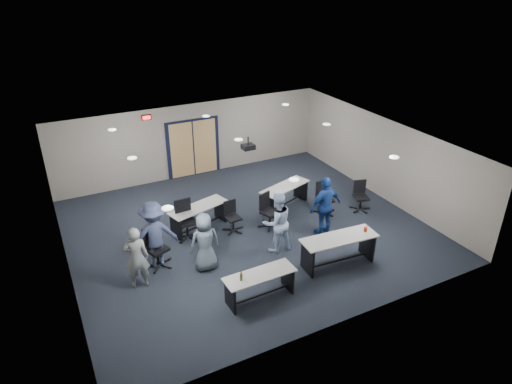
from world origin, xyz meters
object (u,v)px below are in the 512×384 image
person_navy (325,206)px  table_front_left (259,282)px  chair_back_a (187,220)px  chair_loose_right (361,196)px  person_plaid (205,242)px  person_gray (136,258)px  table_front_right (339,246)px  table_back_right (285,193)px  chair_back_d (325,199)px  chair_loose_left (157,248)px  person_lightblue (277,222)px  chair_back_b (233,217)px  chair_back_c (270,211)px  table_back_left (199,214)px  person_back (154,235)px

person_navy → table_front_left: bearing=24.4°
table_front_left → chair_back_a: size_ratio=1.52×
chair_loose_right → person_plaid: person_plaid is taller
person_gray → person_plaid: person_gray is taller
table_front_left → table_front_right: size_ratio=0.83×
table_back_right → chair_back_d: (0.90, -0.96, 0.02)m
table_front_left → person_gray: person_gray is taller
table_back_right → chair_loose_left: (-4.59, -1.33, 0.05)m
chair_loose_right → person_lightblue: bearing=-151.2°
table_back_right → chair_back_b: 2.21m
chair_back_c → table_front_right: bearing=-96.9°
person_gray → chair_loose_left: bearing=-126.8°
chair_back_a → chair_loose_right: 5.58m
person_gray → person_lightblue: bearing=-171.8°
table_back_left → table_back_right: (2.97, 0.04, -0.00)m
table_back_left → chair_back_b: chair_back_b is taller
table_front_right → chair_back_c: size_ratio=1.97×
chair_back_c → person_navy: size_ratio=0.58×
chair_back_b → chair_back_d: 3.03m
chair_back_c → person_navy: person_navy is taller
table_front_right → chair_back_a: bearing=140.0°
chair_back_b → person_back: size_ratio=0.51×
table_front_right → person_back: (-4.23, 2.15, 0.35)m
chair_loose_left → person_back: 0.37m
table_back_left → person_lightblue: (1.50, -2.03, 0.37)m
chair_loose_left → table_back_left: bearing=17.7°
chair_back_b → person_back: bearing=-169.8°
person_plaid → person_navy: 3.70m
person_plaid → person_back: 1.31m
person_gray → chair_back_b: bearing=-147.0°
chair_back_d → chair_back_a: bearing=176.8°
chair_back_a → chair_back_c: bearing=-14.9°
person_plaid → table_back_left: bearing=-102.9°
table_front_left → chair_loose_left: size_ratio=1.56×
table_back_right → chair_loose_right: 2.43m
chair_back_c → chair_back_d: (1.93, -0.07, -0.00)m
chair_back_d → chair_loose_right: (1.15, -0.35, -0.03)m
table_back_left → person_navy: (3.14, -1.92, 0.40)m
chair_back_c → chair_back_d: bearing=-23.8°
table_back_right → table_back_left: bearing=162.5°
table_back_right → chair_back_b: size_ratio=2.05×
table_front_right → table_back_right: size_ratio=1.09×
person_back → table_back_right: bearing=-160.5°
person_lightblue → chair_back_d: bearing=-153.2°
person_navy → chair_loose_right: bearing=-166.3°
chair_back_a → person_plaid: size_ratio=0.72×
person_navy → person_back: (-4.78, 0.71, 0.01)m
chair_back_d → person_plaid: size_ratio=0.65×
table_front_right → chair_loose_left: bearing=158.5°
person_plaid → person_navy: (3.70, 0.03, 0.11)m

